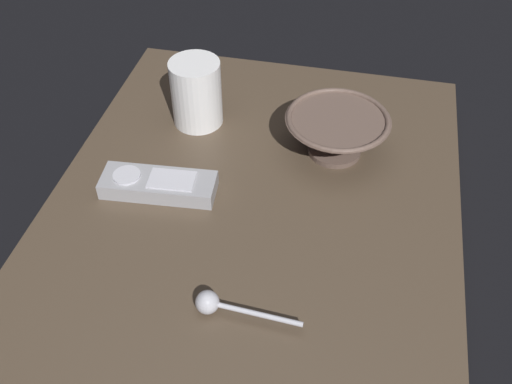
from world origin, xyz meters
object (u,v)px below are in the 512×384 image
tv_remote_near (158,185)px  coffee_mug (196,93)px  teaspoon (215,304)px  cereal_bowl (337,132)px

tv_remote_near → coffee_mug: bearing=-93.0°
teaspoon → cereal_bowl: bearing=-107.9°
cereal_bowl → teaspoon: (0.10, 0.30, -0.02)m
coffee_mug → cereal_bowl: bearing=172.1°
teaspoon → tv_remote_near: (0.12, -0.17, -0.00)m
teaspoon → tv_remote_near: bearing=-53.7°
cereal_bowl → tv_remote_near: size_ratio=0.94×
cereal_bowl → coffee_mug: coffee_mug is taller
coffee_mug → teaspoon: 0.35m
cereal_bowl → coffee_mug: (0.21, -0.03, 0.02)m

